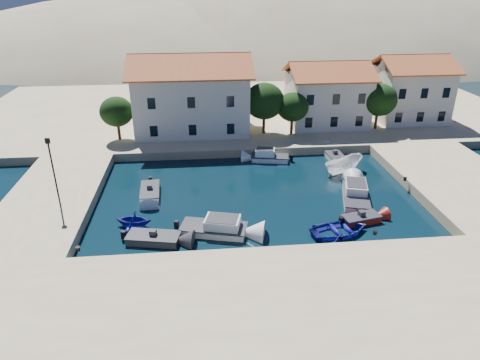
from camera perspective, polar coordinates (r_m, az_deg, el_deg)
The scene contains 22 objects.
ground at distance 32.63m, azimuth 4.55°, elevation -10.23°, with size 400.00×400.00×0.00m, color black.
quay_south at distance 27.72m, azimuth 6.79°, elevation -16.51°, with size 52.00×12.00×1.00m, color tan.
quay_east at distance 47.96m, azimuth 27.26°, elevation -0.31°, with size 11.00×20.00×1.00m, color tan.
quay_west at distance 42.82m, azimuth -23.92°, elevation -2.56°, with size 8.00×20.00×1.00m, color tan.
quay_north at distance 67.09m, azimuth 0.69°, elevation 9.26°, with size 80.00×36.00×1.00m, color tan.
hills at distance 157.72m, azimuth 4.02°, elevation 9.52°, with size 254.00×176.00×99.00m.
building_left at distance 55.66m, azimuth -6.51°, elevation 11.56°, with size 14.70×9.45×9.70m.
building_mid at distance 59.33m, azimuth 11.53°, elevation 11.36°, with size 10.50×8.40×8.30m.
building_right at distance 64.65m, azimuth 21.74°, elevation 11.45°, with size 9.45×8.40×8.80m.
trees at distance 54.33m, azimuth 4.86°, elevation 10.10°, with size 37.30×5.30×6.45m.
lamppost at distance 38.94m, azimuth -23.72°, elevation 1.70°, with size 0.35×0.25×6.22m.
bollards at distance 35.72m, azimuth 8.00°, elevation -4.82°, with size 29.36×9.56×0.30m.
motorboat_grey_sw at distance 34.81m, azimuth -11.45°, elevation -7.63°, with size 4.43×2.65×1.25m.
cabin_cruiser_south at distance 35.23m, azimuth -3.53°, elevation -6.34°, with size 5.76×3.57×1.60m.
rowboat_south at distance 36.18m, azimuth 13.09°, elevation -6.99°, with size 3.48×4.87×1.01m, color #1A1E93.
motorboat_red_se at distance 38.15m, azimuth 15.83°, elevation -5.00°, with size 3.50×2.14×1.25m.
cabin_cruiser_east at distance 41.69m, azimuth 15.20°, elevation -1.96°, with size 3.72×6.06×1.60m.
boat_east at distance 47.32m, azimuth 13.52°, elevation 0.93°, with size 1.88×5.00×1.93m, color white.
motorboat_white_ne at distance 50.82m, azimuth 12.51°, elevation 3.11°, with size 1.94×3.86×1.25m.
rowboat_west at distance 37.37m, azimuth -13.94°, elevation -5.97°, with size 2.59×3.00×1.58m, color #1A1E93.
motorboat_white_west at distance 42.17m, azimuth -11.91°, elevation -1.55°, with size 2.03×4.15×1.25m.
cabin_cruiser_north at distance 49.10m, azimuth 4.01°, elevation 3.10°, with size 4.45×2.53×1.60m.
Camera 1 is at (-5.15, -26.14, 18.83)m, focal length 32.00 mm.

